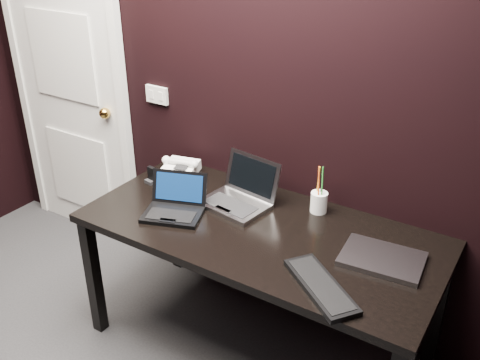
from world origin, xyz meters
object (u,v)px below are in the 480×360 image
Objects in this scene: desk_phone at (181,167)px; netbook at (175,207)px; closed_laptop at (382,259)px; mobile_phone at (151,177)px; pen_cup at (319,201)px; door at (69,87)px; ext_keyboard at (321,286)px; desk at (259,241)px; silver_laptop at (239,197)px.

netbook is at bearing -56.14° from desk_phone.
closed_laptop is 1.31m from mobile_phone.
netbook is 0.71m from pen_cup.
desk_phone is at bearing 123.86° from netbook.
door is at bearing 171.62° from closed_laptop.
netbook is 0.36m from mobile_phone.
pen_cup is at bearing 115.78° from ext_keyboard.
desk is 4.71× the size of closed_laptop.
desk_phone reaches higher than mobile_phone.
door is 23.30× the size of mobile_phone.
door is 6.16× the size of netbook.
mobile_phone is at bearing -167.23° from pen_cup.
desk is 0.36m from pen_cup.
silver_laptop is at bearing -158.33° from pen_cup.
mobile_phone is at bearing -112.15° from desk_phone.
ext_keyboard is at bearing -16.98° from door.
ext_keyboard is at bearing -31.97° from silver_laptop.
pen_cup reaches higher than desk_phone.
desk_phone is (-1.24, 0.20, 0.03)m from closed_laptop.
pen_cup is (0.59, 0.39, 0.02)m from netbook.
ext_keyboard is at bearing -64.22° from pen_cup.
desk_phone is at bearing -7.16° from door.
closed_laptop is at bearing 65.05° from ext_keyboard.
ext_keyboard is (0.63, -0.40, -0.03)m from silver_laptop.
netbook is at bearing -171.04° from closed_laptop.
desk is at bearing -33.96° from silver_laptop.
desk is 4.26× the size of ext_keyboard.
pen_cup reaches higher than silver_laptop.
silver_laptop is 0.40m from pen_cup.
door is at bearing 162.07° from mobile_phone.
mobile_phone reaches higher than desk.
desk_phone is at bearing 67.85° from mobile_phone.
desk is at bearing -12.82° from door.
desk is at bearing -20.82° from desk_phone.
ext_keyboard is 1.11× the size of closed_laptop.
desk_phone reaches higher than closed_laptop.
closed_laptop is 0.47m from pen_cup.
ext_keyboard is 0.34m from closed_laptop.
mobile_phone is (-0.07, -0.17, -0.01)m from desk_phone.
netbook is 1.54× the size of desk_phone.
ext_keyboard is 1.77× the size of desk_phone.
door is at bearing 163.02° from ext_keyboard.
pen_cup is (-0.26, 0.54, 0.04)m from ext_keyboard.
mobile_phone is (0.92, -0.30, -0.27)m from door.
ext_keyboard is 0.61m from pen_cup.
silver_laptop reaches higher than desk_phone.
closed_laptop is (0.78, -0.09, -0.03)m from silver_laptop.
door reaches higher than silver_laptop.
mobile_phone is (-0.53, -0.06, -0.01)m from silver_laptop.
desk_phone is (-0.24, 0.36, 0.00)m from netbook.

